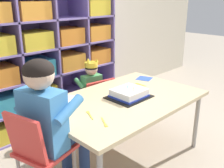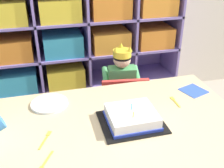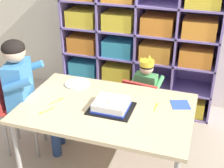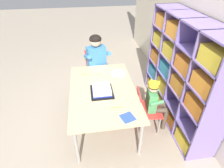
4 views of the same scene
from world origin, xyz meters
The scene contains 14 objects.
ground centered at (0.00, 0.00, 0.00)m, with size 16.00×16.00×0.00m, color tan.
classroom_back_wall centered at (0.00, 1.35, 1.46)m, with size 6.55×0.10×2.93m, color beige.
storage_cubby_shelf centered at (-0.05, 1.10, 0.72)m, with size 1.67×0.38×1.49m.
activity_table centered at (0.00, 0.00, 0.55)m, with size 1.38×0.88×0.59m.
classroom_chair_blue centered at (0.18, 0.57, 0.36)m, with size 0.41×0.38×0.60m.
child_with_crown centered at (0.19, 0.68, 0.49)m, with size 0.32×0.32×0.80m.
classroom_chair_adult_side centered at (-0.84, -0.03, 0.47)m, with size 0.42×0.39×0.77m.
adult_helper_seated centered at (-0.73, 0.00, 0.67)m, with size 0.47×0.45×1.08m.
birthday_cake_on_tray centered at (0.05, -0.02, 0.62)m, with size 0.35×0.29×0.11m.
paper_plate_stack centered at (-0.38, 0.29, 0.60)m, with size 0.23×0.23×0.01m, color white.
paper_napkin_square centered at (0.56, 0.22, 0.59)m, with size 0.15×0.15×0.00m, color #3356B7.
fork_scattered_mid_table centered at (0.38, 0.13, 0.59)m, with size 0.02×0.13×0.00m.
fork_near_cake_tray centered at (-0.43, -0.21, 0.59)m, with size 0.08×0.13×0.00m.
fork_at_table_front_edge centered at (-0.42, -0.04, 0.59)m, with size 0.07×0.13×0.00m.
Camera 4 is at (1.99, -0.18, 2.06)m, focal length 29.41 mm.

